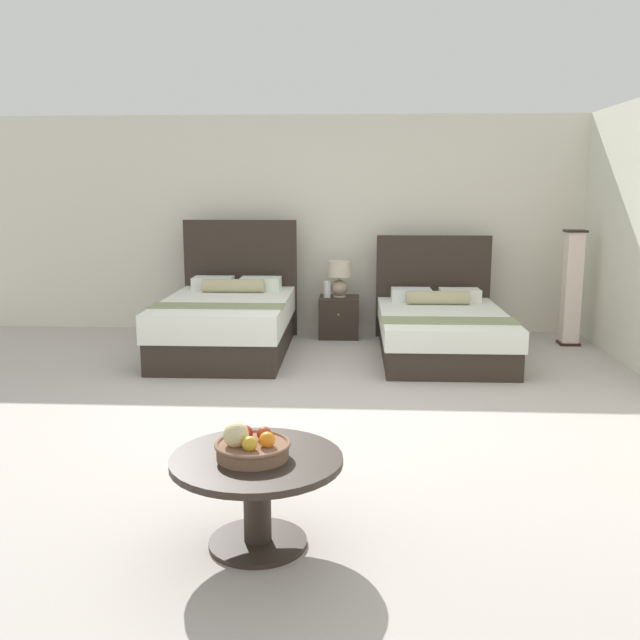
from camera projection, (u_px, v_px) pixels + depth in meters
name	position (u px, v px, depth m)	size (l,w,h in m)	color
ground_plane	(324.00, 412.00, 5.62)	(9.56, 10.15, 0.02)	#B7AEA6
wall_back	(338.00, 225.00, 8.59)	(9.56, 0.12, 2.59)	silver
bed_near_window	(228.00, 321.00, 7.54)	(1.34, 2.07, 1.37)	#2E251E
bed_near_corner	(441.00, 329.00, 7.44)	(1.33, 2.05, 1.20)	#2E251E
nightstand	(339.00, 317.00, 8.34)	(0.46, 0.48, 0.48)	#2E251E
table_lamp	(339.00, 276.00, 8.27)	(0.27, 0.27, 0.42)	tan
vase	(327.00, 289.00, 8.24)	(0.08, 0.08, 0.20)	silver
coffee_table	(257.00, 481.00, 3.46)	(0.84, 0.84, 0.46)	#2E251E
fruit_bowl	(251.00, 446.00, 3.41)	(0.37, 0.37, 0.19)	#845E46
floor_lamp_corner	(572.00, 288.00, 7.85)	(0.22, 0.22, 1.29)	#2E1D1B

